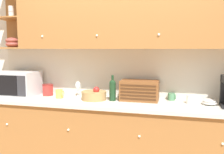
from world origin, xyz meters
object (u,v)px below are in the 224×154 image
(storage_canister, at_px, (48,90))
(fruit_basket, at_px, (94,95))
(wine_glass, at_px, (78,86))
(bread_box, at_px, (140,90))
(mug_patterned_third, at_px, (191,99))
(bowl_stack_on_counter, at_px, (210,102))
(mug, at_px, (172,97))
(wine_bottle, at_px, (113,89))
(microwave, at_px, (18,83))
(mug_blue_second, at_px, (59,94))

(storage_canister, relative_size, fruit_basket, 0.50)
(storage_canister, xyz_separation_m, wine_glass, (0.42, 0.03, 0.06))
(bread_box, bearing_deg, wine_glass, 177.18)
(wine_glass, distance_m, mug_patterned_third, 1.39)
(wine_glass, height_order, fruit_basket, wine_glass)
(fruit_basket, bearing_deg, wine_glass, 152.25)
(fruit_basket, distance_m, bowl_stack_on_counter, 1.32)
(storage_canister, xyz_separation_m, mug, (1.59, 0.10, -0.03))
(wine_bottle, height_order, mug_patterned_third, wine_bottle)
(microwave, distance_m, bowl_stack_on_counter, 2.39)
(microwave, xyz_separation_m, mug_patterned_third, (2.19, 0.06, -0.11))
(mug_patterned_third, bearing_deg, mug_blue_second, -176.54)
(fruit_basket, relative_size, wine_bottle, 0.98)
(bread_box, distance_m, mug_patterned_third, 0.59)
(fruit_basket, xyz_separation_m, bread_box, (0.54, 0.10, 0.07))
(fruit_basket, bearing_deg, microwave, 179.17)
(mug, bearing_deg, mug_patterned_third, -32.71)
(wine_glass, relative_size, bread_box, 0.44)
(wine_bottle, bearing_deg, wine_glass, 165.51)
(microwave, xyz_separation_m, bread_box, (1.61, 0.08, -0.04))
(mug_blue_second, bearing_deg, mug_patterned_third, 3.46)
(mug, xyz_separation_m, bowl_stack_on_counter, (0.41, -0.14, -0.01))
(wine_glass, relative_size, fruit_basket, 0.66)
(microwave, bearing_deg, wine_glass, 8.79)
(mug_patterned_third, height_order, bowl_stack_on_counter, mug_patterned_third)
(mug_blue_second, relative_size, mug, 1.12)
(fruit_basket, relative_size, mug_patterned_third, 3.05)
(wine_bottle, distance_m, bowl_stack_on_counter, 1.10)
(mug_blue_second, bearing_deg, wine_glass, 40.59)
(mug, distance_m, bowl_stack_on_counter, 0.44)
(microwave, relative_size, bread_box, 1.17)
(wine_bottle, bearing_deg, mug_patterned_third, 4.18)
(mug, bearing_deg, wine_bottle, -163.56)
(fruit_basket, xyz_separation_m, wine_bottle, (0.23, 0.01, 0.08))
(mug_patterned_third, xyz_separation_m, bowl_stack_on_counter, (0.20, -0.01, -0.01))
(microwave, distance_m, mug_blue_second, 0.63)
(microwave, distance_m, mug, 1.99)
(microwave, distance_m, bread_box, 1.61)
(bread_box, bearing_deg, mug_patterned_third, -2.28)
(wine_bottle, relative_size, mug, 3.14)
(storage_canister, relative_size, wine_bottle, 0.49)
(wine_glass, bearing_deg, bowl_stack_on_counter, -2.54)
(mug, bearing_deg, storage_canister, -176.30)
(fruit_basket, height_order, bread_box, bread_box)
(mug_blue_second, height_order, bowl_stack_on_counter, mug_blue_second)
(mug_blue_second, relative_size, bread_box, 0.24)
(storage_canister, distance_m, wine_bottle, 0.92)
(wine_bottle, bearing_deg, fruit_basket, -176.91)
(wine_bottle, bearing_deg, bowl_stack_on_counter, 3.02)
(wine_glass, height_order, wine_bottle, wine_bottle)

